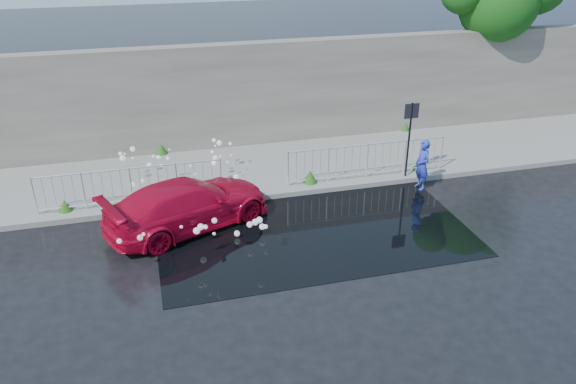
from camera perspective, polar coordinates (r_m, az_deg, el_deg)
name	(u,v)px	position (r m, az deg, el deg)	size (l,w,h in m)	color
ground	(303,250)	(13.91, 1.57, -5.92)	(90.00, 90.00, 0.00)	black
pavement	(260,168)	(18.17, -2.85, 2.43)	(30.00, 4.00, 0.15)	slate
curb	(275,195)	(16.40, -1.36, -0.28)	(30.00, 0.25, 0.16)	slate
retaining_wall	(245,95)	(19.57, -4.36, 9.85)	(30.00, 0.60, 3.50)	#58524A
puddle	(311,228)	(14.85, 2.35, -3.65)	(8.00, 5.00, 0.01)	black
sign_post	(410,128)	(17.22, 12.29, 6.38)	(0.45, 0.06, 2.50)	black
railing_left	(131,185)	(16.09, -15.67, 0.72)	(5.05, 0.05, 1.10)	silver
railing_right	(367,159)	(17.30, 8.06, 3.30)	(5.05, 0.05, 1.10)	silver
weeds	(259,168)	(17.56, -2.95, 2.42)	(12.17, 3.93, 0.40)	#164412
water_spray	(191,189)	(15.59, -9.86, 0.30)	(3.60, 5.46, 1.12)	white
red_car	(188,204)	(14.87, -10.10, -1.22)	(1.80, 4.44, 1.29)	#B00725
person	(422,165)	(17.13, 13.49, 2.70)	(0.56, 0.37, 1.54)	#2333B3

